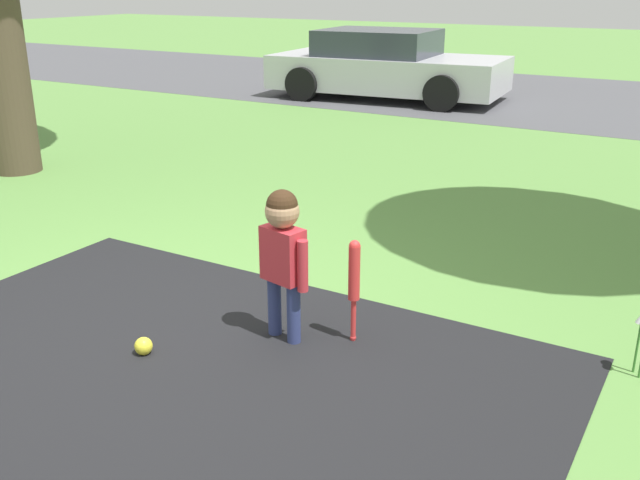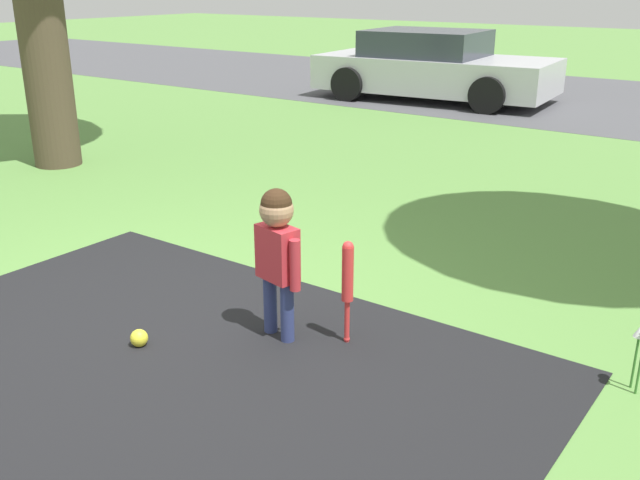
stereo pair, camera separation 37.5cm
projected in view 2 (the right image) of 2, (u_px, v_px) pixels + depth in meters
ground_plane at (155, 323)px, 4.25m from camera, size 60.00×60.00×0.00m
street_strip at (614, 102)px, 11.90m from camera, size 40.00×6.00×0.01m
child at (277, 243)px, 3.90m from camera, size 0.35×0.19×0.88m
baseball_bat at (348, 278)px, 3.90m from camera, size 0.06×0.06×0.61m
sports_ball at (139, 338)px, 3.97m from camera, size 0.10×0.10×0.10m
parked_car at (433, 67)px, 12.00m from camera, size 4.03×2.22×1.14m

